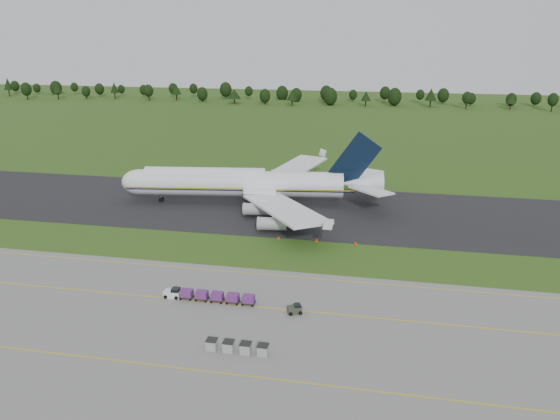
% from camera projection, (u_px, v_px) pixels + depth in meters
% --- Properties ---
extents(ground, '(600.00, 600.00, 0.00)m').
position_uv_depth(ground, '(265.00, 253.00, 107.72)').
color(ground, '#2E4F17').
rests_on(ground, ground).
extents(apron, '(300.00, 52.00, 0.06)m').
position_uv_depth(apron, '(212.00, 345.00, 76.04)').
color(apron, slate).
rests_on(apron, ground).
extents(taxiway, '(300.00, 40.00, 0.08)m').
position_uv_depth(taxiway, '(290.00, 209.00, 133.80)').
color(taxiway, black).
rests_on(taxiway, ground).
extents(apron_markings, '(300.00, 30.20, 0.01)m').
position_uv_depth(apron_markings, '(226.00, 320.00, 82.56)').
color(apron_markings, '#DDB80D').
rests_on(apron_markings, apron).
extents(tree_line, '(522.79, 21.16, 11.90)m').
position_uv_depth(tree_line, '(382.00, 96.00, 308.25)').
color(tree_line, black).
rests_on(tree_line, ground).
extents(aircraft, '(66.75, 64.28, 18.68)m').
position_uv_depth(aircraft, '(245.00, 183.00, 136.65)').
color(aircraft, white).
rests_on(aircraft, ground).
extents(baggage_train, '(15.29, 1.62, 1.56)m').
position_uv_depth(baggage_train, '(208.00, 296.00, 88.30)').
color(baggage_train, silver).
rests_on(baggage_train, apron).
extents(utility_cart, '(2.49, 2.01, 1.19)m').
position_uv_depth(utility_cart, '(295.00, 310.00, 84.41)').
color(utility_cart, '#333A28').
rests_on(utility_cart, apron).
extents(uld_row, '(8.71, 1.51, 1.49)m').
position_uv_depth(uld_row, '(237.00, 347.00, 74.22)').
color(uld_row, '#989898').
rests_on(uld_row, apron).
extents(edge_markers, '(16.53, 0.30, 0.60)m').
position_uv_depth(edge_markers, '(317.00, 241.00, 112.67)').
color(edge_markers, '#F44207').
rests_on(edge_markers, ground).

